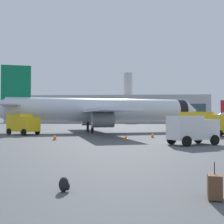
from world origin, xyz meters
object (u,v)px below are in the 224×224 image
Objects in this scene: cargo_van at (192,129)px; traveller_backpack at (64,185)px; rolling_suitcase at (215,186)px; service_truck at (23,123)px; airplane_at_gate at (101,110)px; fuel_truck at (203,123)px; safety_cone_mid at (55,137)px; safety_cone_near at (126,137)px; safety_cone_far at (152,135)px.

cargo_van is 10.05× the size of traveller_backpack.
cargo_van is at bearing 79.68° from rolling_suitcase.
service_truck is 32.23m from traveller_backpack.
airplane_at_gate is 73.03× the size of traveller_backpack.
fuel_truck is 19.69m from safety_cone_mid.
rolling_suitcase is 2.29× the size of traveller_backpack.
fuel_truck is 5.87× the size of rolling_suitcase.
service_truck reaches higher than traveller_backpack.
safety_cone_near reaches higher than traveller_backpack.
fuel_truck is at bearing -27.87° from airplane_at_gate.
rolling_suitcase is (-0.22, -25.38, 0.08)m from safety_cone_far.
airplane_at_gate reaches higher than service_truck.
fuel_truck is 10.23× the size of safety_cone_far.
fuel_truck is 8.19m from safety_cone_far.
cargo_van is at bearing -71.98° from safety_cone_far.
safety_cone_near is at bearing 97.72° from rolling_suitcase.
service_truck is 10.92× the size of traveller_backpack.
cargo_van is 8.01× the size of safety_cone_near.
fuel_truck is (24.88, -0.62, 0.16)m from service_truck.
cargo_van is at bearing -108.20° from fuel_truck.
cargo_van is 17.01m from rolling_suitcase.
cargo_van is 4.39× the size of rolling_suitcase.
cargo_van is (-4.17, -12.68, -0.32)m from fuel_truck.
rolling_suitcase is at bearing -82.28° from safety_cone_near.
service_truck is 7.40× the size of safety_cone_mid.
traveller_backpack is at bearing -112.37° from fuel_truck.
airplane_at_gate is 55.49× the size of safety_cone_far.
service_truck is 34.84m from rolling_suitcase.
rolling_suitcase is (-3.04, -16.70, -1.06)m from cargo_van.
safety_cone_far is at bearing -14.49° from service_truck.
airplane_at_gate reaches higher than safety_cone_mid.
rolling_suitcase is (2.95, -21.75, 0.09)m from safety_cone_near.
safety_cone_mid is 11.63m from safety_cone_far.
airplane_at_gate is 58.20× the size of safety_cone_near.
cargo_van is at bearing -63.00° from airplane_at_gate.
service_truck reaches higher than safety_cone_near.
safety_cone_far is (3.17, 3.63, 0.01)m from safety_cone_near.
airplane_at_gate is at bearing 34.40° from service_truck.
cargo_van is (10.38, -20.37, -2.21)m from airplane_at_gate.
service_truck is at bearing 147.30° from cargo_van.
rolling_suitcase is at bearing -59.51° from service_truck.
rolling_suitcase is (17.67, -30.00, -1.22)m from service_truck.
service_truck is at bearing -145.60° from airplane_at_gate.
traveller_backpack is at bearing -115.48° from cargo_van.
safety_cone_mid is at bearing 116.64° from rolling_suitcase.
safety_cone_near is at bearing 85.40° from traveller_backpack.
safety_cone_mid reaches higher than traveller_backpack.
service_truck is 8.70× the size of safety_cone_near.
traveller_backpack is (-4.66, 0.55, -0.16)m from rolling_suitcase.
airplane_at_gate is 14.32m from safety_cone_far.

